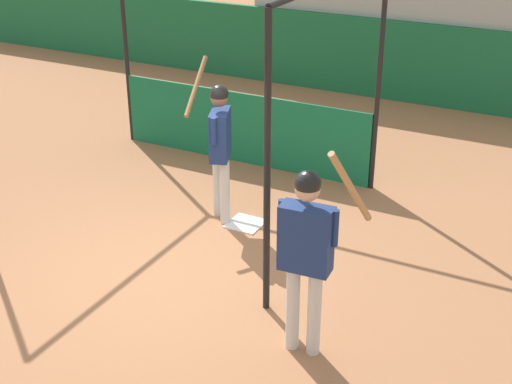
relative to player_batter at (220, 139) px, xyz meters
The scene contains 7 objects.
ground_plane 1.83m from the player_batter, 85.47° to the right, with size 60.00×60.00×0.00m, color #9E6642.
outfield_wall 5.88m from the player_batter, 88.87° to the left, with size 24.00×0.12×1.53m.
bleacher_section 7.13m from the player_batter, 89.07° to the left, with size 5.40×2.40×2.81m.
batting_cage 1.37m from the player_batter, 119.06° to the left, with size 4.26×3.42×3.17m.
home_plate 1.16m from the player_batter, ahead, with size 0.44×0.44×0.02m.
player_batter is the anchor object (origin of this frame).
player_waiting 2.90m from the player_batter, 44.25° to the right, with size 0.81×0.57×2.21m.
Camera 1 is at (4.11, -5.72, 4.35)m, focal length 50.00 mm.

